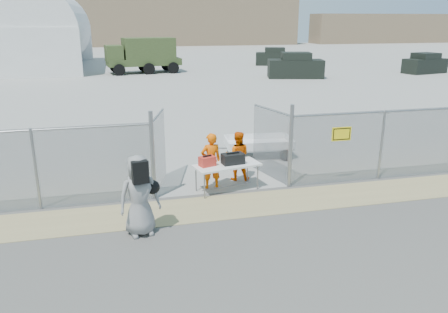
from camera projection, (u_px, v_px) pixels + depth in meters
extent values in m
plane|color=#3F3F3F|center=(243.00, 222.00, 10.83)|extent=(160.00, 160.00, 0.00)
cube|color=gray|center=(143.00, 64.00, 49.82)|extent=(160.00, 80.00, 0.01)
cube|color=#9D8F60|center=(233.00, 206.00, 11.76)|extent=(44.00, 1.60, 0.01)
cube|color=red|center=(207.00, 161.00, 12.44)|extent=(0.51, 0.42, 0.27)
cube|color=black|center=(233.00, 159.00, 12.62)|extent=(0.67, 0.45, 0.30)
imported|color=#ED5A02|center=(211.00, 161.00, 12.79)|extent=(0.65, 0.46, 1.69)
imported|color=#ED5A02|center=(238.00, 156.00, 13.49)|extent=(0.88, 0.76, 1.55)
imported|color=gray|center=(139.00, 196.00, 9.98)|extent=(1.04, 0.78, 1.92)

